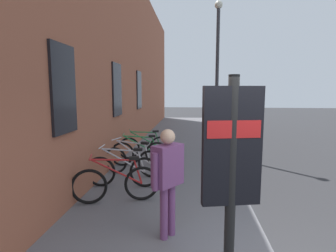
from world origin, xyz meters
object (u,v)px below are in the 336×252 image
object	(u,v)px
bicycle_under_window	(133,161)
bicycle_mid_rack	(140,153)
bicycle_far_end	(145,147)
pedestrian_by_facade	(168,172)
bicycle_beside_lamp	(123,171)
transit_info_sign	(232,163)
bicycle_leaning_wall	(116,184)
street_lamp	(217,65)

from	to	relation	value
bicycle_under_window	bicycle_mid_rack	bearing A→B (deg)	-0.74
bicycle_far_end	pedestrian_by_facade	xyz separation A→B (m)	(-4.88, -1.21, 0.64)
bicycle_beside_lamp	bicycle_far_end	size ratio (longest dim) A/B	1.03
transit_info_sign	bicycle_under_window	bearing A→B (deg)	23.24
bicycle_leaning_wall	transit_info_sign	xyz separation A→B (m)	(-2.72, -1.88, 1.21)
bicycle_leaning_wall	pedestrian_by_facade	xyz separation A→B (m)	(-1.22, -1.16, 0.64)
bicycle_beside_lamp	street_lamp	size ratio (longest dim) A/B	0.33
transit_info_sign	pedestrian_by_facade	distance (m)	1.75
bicycle_leaning_wall	street_lamp	world-z (taller)	street_lamp
bicycle_under_window	bicycle_mid_rack	xyz separation A→B (m)	(0.95, -0.01, 0.00)
bicycle_beside_lamp	street_lamp	xyz separation A→B (m)	(3.98, -2.48, 2.77)
bicycle_beside_lamp	pedestrian_by_facade	world-z (taller)	pedestrian_by_facade
bicycle_leaning_wall	bicycle_far_end	bearing A→B (deg)	0.82
bicycle_far_end	street_lamp	distance (m)	3.89
bicycle_leaning_wall	bicycle_mid_rack	bearing A→B (deg)	0.92
bicycle_leaning_wall	bicycle_far_end	xyz separation A→B (m)	(3.65, 0.05, 0.00)
bicycle_mid_rack	bicycle_far_end	distance (m)	0.91
pedestrian_by_facade	street_lamp	xyz separation A→B (m)	(6.10, -1.23, 2.13)
bicycle_beside_lamp	pedestrian_by_facade	distance (m)	2.54
bicycle_under_window	bicycle_far_end	world-z (taller)	same
bicycle_beside_lamp	street_lamp	world-z (taller)	street_lamp
bicycle_mid_rack	street_lamp	distance (m)	4.26
pedestrian_by_facade	transit_info_sign	bearing A→B (deg)	-154.05
bicycle_beside_lamp	pedestrian_by_facade	xyz separation A→B (m)	(-2.12, -1.25, 0.64)
bicycle_beside_lamp	street_lamp	distance (m)	5.45
bicycle_leaning_wall	bicycle_under_window	distance (m)	1.80
bicycle_mid_rack	street_lamp	bearing A→B (deg)	-48.79
bicycle_far_end	transit_info_sign	size ratio (longest dim) A/B	0.71
bicycle_mid_rack	bicycle_under_window	bearing A→B (deg)	179.26
bicycle_under_window	pedestrian_by_facade	size ratio (longest dim) A/B	1.02
bicycle_beside_lamp	transit_info_sign	xyz separation A→B (m)	(-3.61, -1.98, 1.21)
bicycle_beside_lamp	transit_info_sign	world-z (taller)	transit_info_sign
bicycle_under_window	transit_info_sign	bearing A→B (deg)	-156.76
bicycle_under_window	transit_info_sign	size ratio (longest dim) A/B	0.72
bicycle_leaning_wall	bicycle_far_end	distance (m)	3.66
bicycle_beside_lamp	bicycle_far_end	bearing A→B (deg)	-0.88
bicycle_far_end	transit_info_sign	xyz separation A→B (m)	(-6.37, -1.93, 1.21)
bicycle_far_end	street_lamp	size ratio (longest dim) A/B	0.32
bicycle_beside_lamp	bicycle_under_window	bearing A→B (deg)	-2.45
bicycle_far_end	transit_info_sign	distance (m)	6.77
bicycle_under_window	pedestrian_by_facade	distance (m)	3.32
bicycle_far_end	bicycle_leaning_wall	bearing A→B (deg)	-179.18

